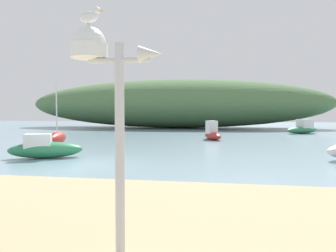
# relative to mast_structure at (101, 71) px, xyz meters

# --- Properties ---
(ground_plane) EXTENTS (120.00, 120.00, 0.00)m
(ground_plane) POSITION_rel_mast_structure_xyz_m (-3.81, 8.11, -2.53)
(ground_plane) COLOR #7A99A8
(distant_hill) EXTENTS (39.77, 11.80, 6.32)m
(distant_hill) POSITION_rel_mast_structure_xyz_m (-5.17, 39.17, 0.63)
(distant_hill) COLOR #517547
(distant_hill) RESTS_ON ground
(mast_structure) EXTENTS (1.16, 0.46, 2.88)m
(mast_structure) POSITION_rel_mast_structure_xyz_m (0.00, 0.00, 0.00)
(mast_structure) COLOR silver
(mast_structure) RESTS_ON beach_sand
(seagull_on_radar) EXTENTS (0.34, 0.13, 0.24)m
(seagull_on_radar) POSITION_rel_mast_structure_xyz_m (-0.14, -0.00, 0.69)
(seagull_on_radar) COLOR orange
(seagull_on_radar) RESTS_ON mast_structure
(motorboat_near_shore) EXTENTS (1.77, 2.81, 1.40)m
(motorboat_near_shore) POSITION_rel_mast_structure_xyz_m (0.48, 20.75, -2.05)
(motorboat_near_shore) COLOR #B72D28
(motorboat_near_shore) RESTS_ON ground
(motorboat_by_sandbar) EXTENTS (3.90, 3.54, 1.37)m
(motorboat_by_sandbar) POSITION_rel_mast_structure_xyz_m (8.67, 29.46, -2.04)
(motorboat_by_sandbar) COLOR #287A4C
(motorboat_by_sandbar) RESTS_ON ground
(motorboat_mid_channel) EXTENTS (3.28, 2.22, 1.07)m
(motorboat_mid_channel) POSITION_rel_mast_structure_xyz_m (-6.38, 9.41, -2.09)
(motorboat_mid_channel) COLOR #287A4C
(motorboat_mid_channel) RESTS_ON ground
(sailboat_inner_mooring) EXTENTS (1.52, 3.04, 3.79)m
(sailboat_inner_mooring) POSITION_rel_mast_structure_xyz_m (-9.06, 15.40, -2.12)
(sailboat_inner_mooring) COLOR #B72D28
(sailboat_inner_mooring) RESTS_ON ground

